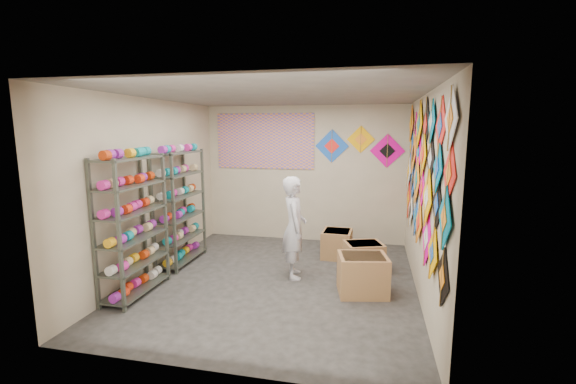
% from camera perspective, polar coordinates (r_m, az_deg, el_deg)
% --- Properties ---
extents(ground, '(4.50, 4.50, 0.00)m').
position_cam_1_polar(ground, '(5.90, -1.61, -12.99)').
color(ground, '#292624').
extents(room_walls, '(4.50, 4.50, 4.50)m').
position_cam_1_polar(room_walls, '(5.49, -1.69, 3.09)').
color(room_walls, '#B7A78C').
rests_on(room_walls, ground).
extents(shelf_rack_front, '(0.40, 1.10, 1.90)m').
position_cam_1_polar(shelf_rack_front, '(5.58, -22.01, -4.75)').
color(shelf_rack_front, '#4C5147').
rests_on(shelf_rack_front, ground).
extents(shelf_rack_back, '(0.40, 1.10, 1.90)m').
position_cam_1_polar(shelf_rack_back, '(6.66, -15.73, -2.21)').
color(shelf_rack_back, '#4C5147').
rests_on(shelf_rack_back, ground).
extents(string_spools, '(0.12, 2.36, 0.12)m').
position_cam_1_polar(string_spools, '(6.09, -18.64, -2.50)').
color(string_spools, '#E7289B').
rests_on(string_spools, ground).
extents(kite_wall_display, '(0.06, 4.21, 2.04)m').
position_cam_1_polar(kite_wall_display, '(5.47, 19.16, 2.58)').
color(kite_wall_display, black).
rests_on(kite_wall_display, room_walls).
extents(back_wall_kites, '(1.71, 0.02, 0.80)m').
position_cam_1_polar(back_wall_kites, '(7.55, 10.53, 6.68)').
color(back_wall_kites, blue).
rests_on(back_wall_kites, room_walls).
extents(poster, '(2.00, 0.01, 1.10)m').
position_cam_1_polar(poster, '(7.83, -3.44, 7.53)').
color(poster, '#694EA9').
rests_on(poster, room_walls).
extents(shopkeeper, '(0.77, 0.68, 1.55)m').
position_cam_1_polar(shopkeeper, '(5.83, 0.92, -5.25)').
color(shopkeeper, beige).
rests_on(shopkeeper, ground).
extents(carton_a, '(0.74, 0.65, 0.54)m').
position_cam_1_polar(carton_a, '(5.48, 10.98, -11.91)').
color(carton_a, '#997043').
rests_on(carton_a, ground).
extents(carton_b, '(0.70, 0.63, 0.47)m').
position_cam_1_polar(carton_b, '(6.29, 11.12, -9.46)').
color(carton_b, '#997043').
rests_on(carton_b, ground).
extents(carton_c, '(0.52, 0.57, 0.48)m').
position_cam_1_polar(carton_c, '(6.90, 7.25, -7.62)').
color(carton_c, '#997043').
rests_on(carton_c, ground).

